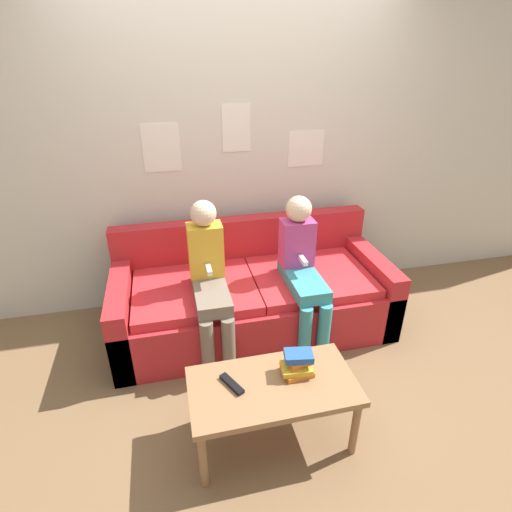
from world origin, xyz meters
TOP-DOWN VIEW (x-y plane):
  - ground_plane at (0.00, 0.00)m, footprint 10.00×10.00m
  - wall_back at (-0.00, 1.12)m, footprint 8.00×0.06m
  - couch at (0.00, 0.58)m, footprint 2.08×0.91m
  - coffee_table at (-0.13, -0.50)m, footprint 0.90×0.47m
  - person_left at (-0.35, 0.37)m, footprint 0.24×0.61m
  - person_right at (0.33, 0.37)m, footprint 0.24×0.61m
  - tv_remote at (-0.34, -0.47)m, footprint 0.11×0.17m
  - book_stack at (0.02, -0.45)m, footprint 0.19×0.14m

SIDE VIEW (x-z plane):
  - ground_plane at x=0.00m, z-range 0.00..0.00m
  - couch at x=0.00m, z-range -0.13..0.66m
  - coffee_table at x=-0.13m, z-range 0.15..0.57m
  - tv_remote at x=-0.34m, z-range 0.41..0.43m
  - book_stack at x=0.02m, z-range 0.41..0.54m
  - person_right at x=0.33m, z-range 0.07..1.15m
  - person_left at x=-0.35m, z-range 0.06..1.16m
  - wall_back at x=0.00m, z-range 0.00..2.60m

